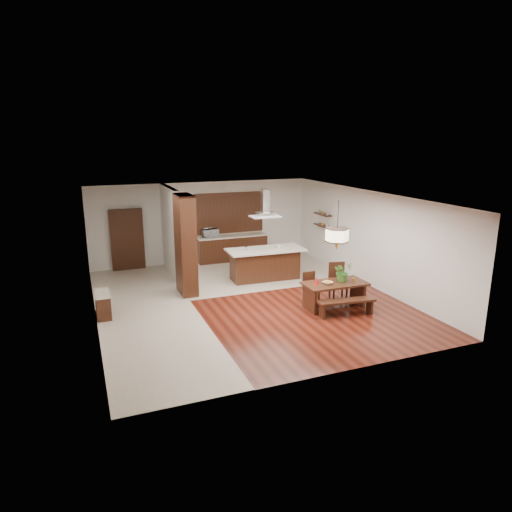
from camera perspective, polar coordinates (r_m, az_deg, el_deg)
name	(u,v)px	position (r m, az deg, el deg)	size (l,w,h in m)	color
room_shell	(246,228)	(12.35, -1.30, 3.52)	(9.00, 9.04, 2.92)	#3B120A
tile_hallway	(147,313)	(12.29, -13.44, -6.95)	(2.50, 9.00, 0.01)	#C0B2A0
tile_kitchen	(255,272)	(15.55, -0.13, -1.95)	(5.50, 4.00, 0.01)	#C0B2A0
soffit_band	(246,198)	(12.22, -1.32, 7.31)	(8.00, 9.00, 0.02)	#371E0D
partition_pier	(186,245)	(13.22, -8.80, 1.38)	(0.45, 1.00, 2.90)	black
partition_stub	(171,231)	(15.23, -10.59, 3.05)	(0.18, 2.40, 2.90)	silver
hallway_console	(103,305)	(12.29, -18.58, -5.79)	(0.37, 0.88, 0.63)	black
hallway_doorway	(127,240)	(16.20, -15.80, 1.98)	(1.10, 0.20, 2.10)	black
rear_counter	(232,248)	(16.89, -3.03, 1.02)	(2.60, 0.62, 0.95)	black
kitchen_window	(229,213)	(16.88, -3.37, 5.43)	(2.60, 0.08, 1.50)	#A96932
shelf_lower	(322,225)	(16.41, 8.30, 3.80)	(0.26, 0.90, 0.04)	black
shelf_upper	(323,214)	(16.35, 8.35, 5.17)	(0.26, 0.90, 0.04)	black
dining_table	(335,289)	(12.35, 9.80, -4.11)	(1.70, 0.87, 0.70)	black
dining_bench	(346,308)	(11.97, 11.21, -6.35)	(1.51, 0.33, 0.43)	black
dining_chair_left	(311,288)	(12.61, 6.94, -4.03)	(0.38, 0.38, 0.86)	black
dining_chair_right	(338,282)	(12.98, 10.27, -3.19)	(0.46, 0.46, 1.04)	black
pendant_lantern	(338,225)	(11.92, 10.16, 3.78)	(0.64, 0.64, 1.31)	#FAE6BF
foliage_plant	(343,271)	(12.38, 10.77, -1.92)	(0.48, 0.42, 0.54)	#377125
fruit_bowl	(328,283)	(12.14, 8.94, -3.33)	(0.25, 0.25, 0.06)	beige
napkin_cone	(316,280)	(12.07, 7.56, -3.05)	(0.13, 0.13, 0.20)	red
gold_ornament	(354,280)	(12.47, 12.15, -2.90)	(0.07, 0.07, 0.10)	gold
kitchen_island	(265,264)	(14.60, 1.12, -0.95)	(2.49, 1.16, 1.01)	black
range_hood	(265,203)	(14.21, 1.15, 6.63)	(0.90, 0.55, 0.87)	silver
island_cup	(279,246)	(14.57, 2.84, 1.21)	(0.13, 0.13, 0.10)	silver
microwave	(210,233)	(16.52, -5.74, 2.89)	(0.54, 0.37, 0.30)	silver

